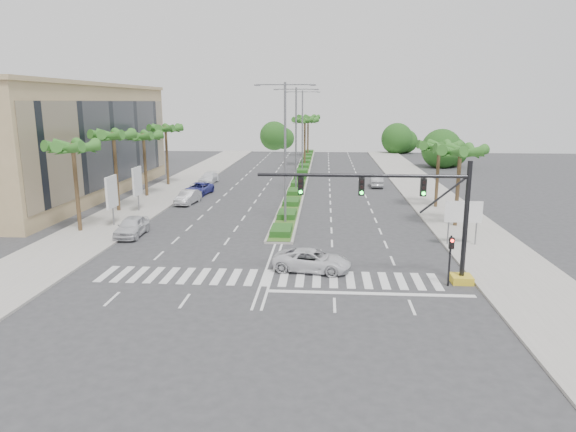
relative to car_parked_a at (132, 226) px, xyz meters
name	(u,v)px	position (x,y,z in m)	size (l,w,h in m)	color
ground	(267,278)	(11.80, -9.09, -0.78)	(160.00, 160.00, 0.00)	#333335
footpath_right	(447,212)	(27.00, 10.91, -0.70)	(6.00, 120.00, 0.15)	gray
footpath_left	(139,207)	(-3.40, 10.91, -0.70)	(6.00, 120.00, 0.15)	gray
median	(302,174)	(11.80, 35.91, -0.68)	(2.20, 75.00, 0.20)	gray
median_grass	(302,173)	(11.80, 35.91, -0.56)	(1.80, 75.00, 0.04)	#365C1F
building	(60,142)	(-14.20, 16.91, 5.22)	(12.00, 36.00, 12.00)	tan
signal_gantry	(426,225)	(21.07, -9.09, 2.68)	(12.60, 1.20, 7.20)	gold
pedestrian_signal	(451,252)	(22.40, -9.77, 1.26)	(0.28, 0.36, 3.00)	black
direction_sign	(463,214)	(25.30, -1.10, 1.67)	(2.70, 0.11, 3.40)	slate
billboard_near	(112,192)	(-2.70, 2.91, 2.18)	(0.18, 2.10, 4.35)	slate
billboard_far	(137,182)	(-2.70, 8.91, 2.18)	(0.18, 2.10, 4.35)	slate
palm_left_near	(73,150)	(-4.70, 0.91, 5.91)	(4.57, 4.68, 7.55)	brown
palm_left_mid	(114,138)	(-4.70, 8.91, 6.30)	(4.57, 4.68, 7.95)	brown
palm_left_far	(144,138)	(-4.70, 16.91, 5.72)	(4.57, 4.68, 7.35)	brown
palm_left_end	(166,131)	(-4.70, 24.91, 6.10)	(4.57, 4.68, 7.75)	brown
palm_right_near	(460,154)	(26.30, 4.91, 5.43)	(4.57, 4.68, 7.05)	brown
palm_right_far	(439,149)	(26.30, 12.91, 5.14)	(4.57, 4.68, 6.75)	brown
palm_median_a	(305,122)	(11.80, 45.91, 6.39)	(4.57, 4.68, 8.05)	brown
palm_median_b	(308,119)	(11.80, 60.91, 6.39)	(4.57, 4.68, 8.05)	brown
streetlight_near	(285,146)	(11.80, 4.91, 6.03)	(5.10, 0.25, 12.00)	slate
streetlight_mid	(296,134)	(11.80, 20.91, 6.03)	(5.10, 0.25, 12.00)	slate
streetlight_far	(302,127)	(11.80, 36.91, 6.03)	(5.10, 0.25, 12.00)	slate
car_parked_a	(132,226)	(0.00, 0.00, 0.00)	(1.84, 4.57, 1.56)	silver
car_parked_b	(188,197)	(0.98, 13.20, -0.08)	(1.49, 4.27, 1.41)	#BCBBC1
car_parked_c	(198,189)	(0.77, 18.58, -0.09)	(2.28, 4.94, 1.37)	navy
car_parked_d	(209,178)	(0.00, 27.32, -0.11)	(1.88, 4.62, 1.34)	white
car_crossing	(312,260)	(14.48, -7.54, -0.10)	(2.26, 4.89, 1.36)	silver
car_right	(376,181)	(21.62, 25.66, -0.09)	(1.46, 4.19, 1.38)	#9F9FA4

